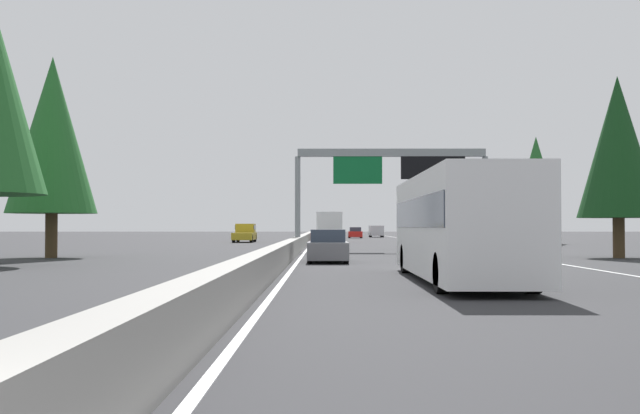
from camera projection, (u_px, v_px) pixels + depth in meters
ground_plane at (307, 246)px, 61.82m from camera, size 320.00×320.00×0.00m
median_barrier at (308, 237)px, 81.83m from camera, size 180.00×0.56×0.90m
shoulder_stripe_right at (431, 243)px, 71.75m from camera, size 160.00×0.16×0.01m
shoulder_stripe_median at (312, 243)px, 71.82m from camera, size 160.00×0.16×0.01m
sign_gantry_overhead at (394, 170)px, 49.82m from camera, size 0.50×12.68×6.69m
bus_mid_center at (458, 223)px, 22.29m from camera, size 11.50×2.55×3.10m
sedan_far_center at (328, 247)px, 34.23m from camera, size 4.40×1.80×1.47m
sedan_near_center at (432, 240)px, 52.08m from camera, size 4.40×1.80×1.47m
pickup_mid_left at (329, 232)px, 92.01m from camera, size 5.60×2.00×1.86m
box_truck_mid_right at (329, 226)px, 74.31m from camera, size 8.50×2.40×2.95m
sedan_distant_b at (355, 233)px, 103.24m from camera, size 4.40×1.80×1.47m
minivan_far_left at (376, 231)px, 111.20m from camera, size 5.00×1.95×1.69m
bus_distant_a at (327, 225)px, 114.50m from camera, size 11.50×2.55×3.10m
oncoming_near at (245, 233)px, 76.33m from camera, size 5.60×2.00×1.86m
conifer_right_near at (618, 147)px, 38.66m from camera, size 4.09×4.09×9.30m
conifer_right_mid at (536, 179)px, 69.41m from camera, size 4.33×4.33×9.83m
conifer_left_near at (52, 135)px, 38.96m from camera, size 4.56×4.56×10.36m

